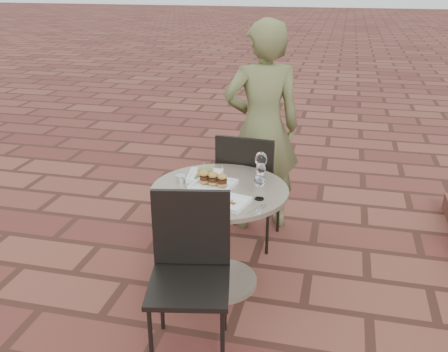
% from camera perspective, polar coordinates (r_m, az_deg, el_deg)
% --- Properties ---
extents(ground, '(60.00, 60.00, 0.00)m').
position_cam_1_polar(ground, '(3.46, 2.00, -13.71)').
color(ground, brown).
rests_on(ground, ground).
extents(cafe_table, '(0.90, 0.90, 0.73)m').
position_cam_1_polar(cafe_table, '(3.35, -0.50, -5.27)').
color(cafe_table, gray).
rests_on(cafe_table, ground).
extents(chair_far, '(0.48, 0.48, 0.93)m').
position_cam_1_polar(chair_far, '(3.82, 2.72, -0.60)').
color(chair_far, black).
rests_on(chair_far, ground).
extents(chair_near, '(0.52, 0.52, 0.93)m').
position_cam_1_polar(chair_near, '(2.82, -3.89, -9.61)').
color(chair_near, black).
rests_on(chair_near, ground).
extents(diner, '(0.73, 0.60, 1.73)m').
position_cam_1_polar(diner, '(4.06, 4.38, 5.44)').
color(diner, brown).
rests_on(diner, ground).
extents(plate_salmon, '(0.25, 0.25, 0.06)m').
position_cam_1_polar(plate_salmon, '(3.41, -2.18, 0.09)').
color(plate_salmon, white).
rests_on(plate_salmon, cafe_table).
extents(plate_sliders, '(0.30, 0.30, 0.16)m').
position_cam_1_polar(plate_sliders, '(3.25, -1.24, -0.69)').
color(plate_sliders, white).
rests_on(plate_sliders, cafe_table).
extents(plate_tuna, '(0.26, 0.26, 0.03)m').
position_cam_1_polar(plate_tuna, '(3.02, 0.57, -3.00)').
color(plate_tuna, white).
rests_on(plate_tuna, cafe_table).
extents(wine_glass_right, '(0.07, 0.07, 0.17)m').
position_cam_1_polar(wine_glass_right, '(3.06, 4.10, -0.57)').
color(wine_glass_right, white).
rests_on(wine_glass_right, cafe_table).
extents(wine_glass_mid, '(0.08, 0.08, 0.19)m').
position_cam_1_polar(wine_glass_mid, '(3.36, 4.24, 1.85)').
color(wine_glass_mid, white).
rests_on(wine_glass_mid, cafe_table).
extents(wine_glass_far, '(0.07, 0.07, 0.15)m').
position_cam_1_polar(wine_glass_far, '(3.27, 4.21, 0.75)').
color(wine_glass_far, white).
rests_on(wine_glass_far, cafe_table).
extents(steel_ramekin, '(0.07, 0.07, 0.05)m').
position_cam_1_polar(steel_ramekin, '(3.35, -4.97, -0.29)').
color(steel_ramekin, silver).
rests_on(steel_ramekin, cafe_table).
extents(cutlery_set, '(0.12, 0.19, 0.00)m').
position_cam_1_polar(cutlery_set, '(2.97, 3.96, -3.84)').
color(cutlery_set, silver).
rests_on(cutlery_set, cafe_table).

